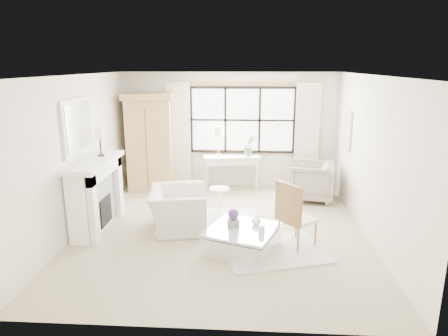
% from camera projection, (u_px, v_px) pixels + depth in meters
% --- Properties ---
extents(floor, '(5.50, 5.50, 0.00)m').
position_uv_depth(floor, '(222.00, 230.00, 7.12)').
color(floor, '#B9AC8A').
rests_on(floor, ground).
extents(ceiling, '(5.50, 5.50, 0.00)m').
position_uv_depth(ceiling, '(222.00, 75.00, 6.44)').
color(ceiling, silver).
rests_on(ceiling, ground).
extents(wall_back, '(5.00, 0.00, 5.00)m').
position_uv_depth(wall_back, '(230.00, 130.00, 9.43)').
color(wall_back, silver).
rests_on(wall_back, ground).
extents(wall_front, '(5.00, 0.00, 5.00)m').
position_uv_depth(wall_front, '(204.00, 216.00, 4.12)').
color(wall_front, beige).
rests_on(wall_front, ground).
extents(wall_left, '(0.00, 5.50, 5.50)m').
position_uv_depth(wall_left, '(79.00, 155.00, 6.93)').
color(wall_left, silver).
rests_on(wall_left, ground).
extents(wall_right, '(0.00, 5.50, 5.50)m').
position_uv_depth(wall_right, '(372.00, 159.00, 6.63)').
color(wall_right, silver).
rests_on(wall_right, ground).
extents(window_pane, '(2.40, 0.02, 1.50)m').
position_uv_depth(window_pane, '(242.00, 120.00, 9.33)').
color(window_pane, silver).
rests_on(window_pane, wall_back).
extents(window_frame, '(2.50, 0.04, 1.50)m').
position_uv_depth(window_frame, '(242.00, 120.00, 9.32)').
color(window_frame, black).
rests_on(window_frame, wall_back).
extents(curtain_rod, '(3.30, 0.04, 0.04)m').
position_uv_depth(curtain_rod, '(243.00, 82.00, 9.05)').
color(curtain_rod, '#A7793A').
rests_on(curtain_rod, wall_back).
extents(curtain_left, '(0.55, 0.10, 2.47)m').
position_uv_depth(curtain_left, '(179.00, 135.00, 9.44)').
color(curtain_left, beige).
rests_on(curtain_left, ground).
extents(curtain_right, '(0.55, 0.10, 2.47)m').
position_uv_depth(curtain_right, '(307.00, 137.00, 9.26)').
color(curtain_right, white).
rests_on(curtain_right, ground).
extents(fireplace, '(0.58, 1.66, 1.26)m').
position_uv_depth(fireplace, '(95.00, 193.00, 7.09)').
color(fireplace, white).
rests_on(fireplace, ground).
extents(mirror_frame, '(0.05, 1.15, 0.95)m').
position_uv_depth(mirror_frame, '(78.00, 127.00, 6.80)').
color(mirror_frame, white).
rests_on(mirror_frame, wall_left).
extents(mirror_glass, '(0.02, 1.00, 0.80)m').
position_uv_depth(mirror_glass, '(79.00, 127.00, 6.80)').
color(mirror_glass, silver).
rests_on(mirror_glass, wall_left).
extents(art_frame, '(0.04, 0.62, 0.82)m').
position_uv_depth(art_frame, '(347.00, 130.00, 8.22)').
color(art_frame, silver).
rests_on(art_frame, wall_right).
extents(art_canvas, '(0.01, 0.52, 0.72)m').
position_uv_depth(art_canvas, '(346.00, 130.00, 8.22)').
color(art_canvas, '#C4B298').
rests_on(art_canvas, wall_right).
extents(mantel_lamp, '(0.22, 0.22, 0.51)m').
position_uv_depth(mantel_lamp, '(100.00, 135.00, 7.11)').
color(mantel_lamp, black).
rests_on(mantel_lamp, fireplace).
extents(armoire, '(1.20, 0.84, 2.24)m').
position_uv_depth(armoire, '(149.00, 142.00, 9.19)').
color(armoire, tan).
rests_on(armoire, floor).
extents(console_table, '(1.35, 0.64, 0.80)m').
position_uv_depth(console_table, '(232.00, 172.00, 9.39)').
color(console_table, silver).
rests_on(console_table, floor).
extents(console_lamp, '(0.28, 0.28, 0.69)m').
position_uv_depth(console_lamp, '(218.00, 132.00, 9.17)').
color(console_lamp, '#B98E40').
rests_on(console_lamp, console_table).
extents(orchid_plant, '(0.31, 0.27, 0.49)m').
position_uv_depth(orchid_plant, '(249.00, 146.00, 9.22)').
color(orchid_plant, '#556B47').
rests_on(orchid_plant, console_table).
extents(side_table, '(0.40, 0.40, 0.51)m').
position_uv_depth(side_table, '(219.00, 197.00, 7.90)').
color(side_table, white).
rests_on(side_table, floor).
extents(rug_left, '(1.94, 1.44, 0.03)m').
position_uv_depth(rug_left, '(209.00, 221.00, 7.47)').
color(rug_left, white).
rests_on(rug_left, floor).
extents(rug_right, '(1.84, 1.58, 0.03)m').
position_uv_depth(rug_right, '(274.00, 251.00, 6.30)').
color(rug_right, silver).
rests_on(rug_right, floor).
extents(club_armchair, '(1.14, 1.26, 0.73)m').
position_uv_depth(club_armchair, '(178.00, 209.00, 7.12)').
color(club_armchair, silver).
rests_on(club_armchair, floor).
extents(wingback_chair, '(1.06, 1.04, 0.83)m').
position_uv_depth(wingback_chair, '(311.00, 181.00, 8.64)').
color(wingback_chair, gray).
rests_on(wingback_chair, floor).
extents(french_chair, '(0.68, 0.68, 1.08)m').
position_uv_depth(french_chair, '(296.00, 229.00, 6.41)').
color(french_chair, '#9F7243').
rests_on(french_chair, floor).
extents(coffee_table, '(1.29, 1.29, 0.38)m').
position_uv_depth(coffee_table, '(242.00, 240.00, 6.30)').
color(coffee_table, silver).
rests_on(coffee_table, floor).
extents(planter_box, '(0.20, 0.20, 0.12)m').
position_uv_depth(planter_box, '(233.00, 223.00, 6.31)').
color(planter_box, slate).
rests_on(planter_box, coffee_table).
extents(planter_flowers, '(0.17, 0.17, 0.17)m').
position_uv_depth(planter_flowers, '(233.00, 214.00, 6.27)').
color(planter_flowers, '#5A317C').
rests_on(planter_flowers, planter_box).
extents(pillar_candle, '(0.10, 0.10, 0.12)m').
position_uv_depth(pillar_candle, '(262.00, 230.00, 6.05)').
color(pillar_candle, silver).
rests_on(pillar_candle, coffee_table).
extents(coffee_vase, '(0.17, 0.17, 0.16)m').
position_uv_depth(coffee_vase, '(256.00, 220.00, 6.38)').
color(coffee_vase, white).
rests_on(coffee_vase, coffee_table).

